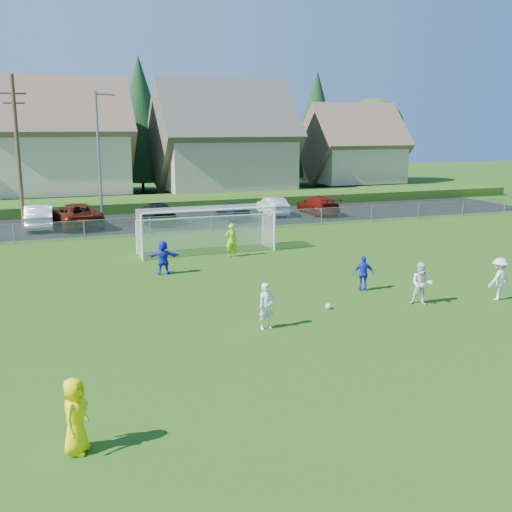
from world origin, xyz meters
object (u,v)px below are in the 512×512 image
Objects in this scene: car_g at (318,205)px; player_blue_a at (364,273)px; goalkeeper at (231,240)px; car_f at (273,206)px; soccer_goal at (205,222)px; car_c at (76,215)px; car_b at (39,217)px; car_d at (156,213)px; player_white_c at (499,279)px; soccer_ball at (328,306)px; car_e at (233,211)px; player_blue_b at (163,257)px; player_white_a at (266,306)px; player_white_b at (421,284)px; referee at (75,416)px.

player_blue_a is at bearing 71.36° from car_g.
car_f is (7.62, 13.27, -0.19)m from goalkeeper.
car_c is at bearing 119.19° from soccer_goal.
player_blue_a is 10.83m from soccer_goal.
car_d is at bearing 178.47° from car_b.
player_white_c reaches higher than player_blue_a.
soccer_ball is 3.23m from player_blue_a.
soccer_goal is at bearing 63.47° from car_e.
car_c is 18.25m from car_g.
car_d is (2.54, 14.96, -0.07)m from player_blue_b.
player_blue_b is (-4.77, 7.54, 0.69)m from soccer_ball.
player_white_a is 0.40× the size of car_e.
soccer_ball is 25.07m from car_b.
car_f is at bearing -8.51° from car_g.
soccer_goal is at bearing -113.90° from player_blue_b.
player_blue_a is at bearing 147.73° from player_white_b.
player_white_c is 0.35× the size of car_b.
car_g is 0.67× the size of soccer_goal.
referee is 0.99× the size of player_white_c.
referee is 8.96m from player_white_a.
goalkeeper is 15.93m from car_b.
player_white_c is at bearing 97.56° from car_e.
player_blue_b is at bearing -18.52° from player_blue_a.
player_white_a is 1.00× the size of player_blue_b.
player_white_a is 8.98m from player_blue_b.
player_white_c is at bearing 26.89° from player_white_b.
car_b is at bearing 5.33° from car_f.
player_white_a is 6.67m from player_white_b.
player_blue_b is (-8.40, 8.24, -0.04)m from player_white_b.
car_c is at bearing -62.95° from goalkeeper.
player_white_b is at bearing 109.27° from goalkeeper.
car_g is at bearing -91.78° from player_blue_a.
referee is 0.42× the size of car_e.
car_b is at bearing -55.76° from goalkeeper.
car_b is at bearing 93.57° from player_white_a.
referee reaches higher than soccer_ball.
car_d is at bearing -4.15° from car_e.
soccer_ball is 0.14× the size of player_blue_b.
car_d is (7.43, 29.79, -0.11)m from referee.
goalkeeper reaches higher than player_white_a.
player_blue_a is 0.30× the size of car_b.
car_e is (11.07, -0.61, -0.14)m from car_c.
soccer_ball is 0.13× the size of player_white_c.
player_white_a is at bearing -96.42° from soccer_goal.
player_white_c is (16.59, 6.10, 0.01)m from referee.
referee is 36.18m from car_g.
soccer_goal is (0.69, -10.67, 0.89)m from car_d.
player_blue_b is (-7.34, 5.68, 0.06)m from player_blue_a.
player_white_b is at bearing 102.30° from car_d.
player_blue_a is (2.57, 1.86, 0.63)m from soccer_ball.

